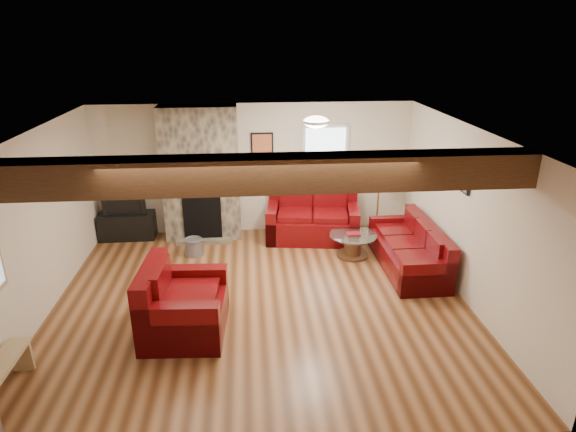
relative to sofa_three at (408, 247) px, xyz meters
name	(u,v)px	position (x,y,z in m)	size (l,w,h in m)	color
room	(259,223)	(-2.48, -0.87, 0.86)	(8.00, 8.00, 8.00)	#583117
oak_beam	(261,174)	(-2.48, -2.12, 1.92)	(6.00, 0.36, 0.38)	#381E10
chimney_breast	(201,176)	(-3.48, 1.63, 0.83)	(1.40, 0.67, 2.50)	#3D372F
back_window	(325,153)	(-1.13, 1.84, 1.16)	(0.90, 0.08, 1.10)	silver
ceiling_dome	(316,124)	(-1.58, 0.03, 2.05)	(0.40, 0.40, 0.18)	white
artwork_back	(262,146)	(-2.33, 1.84, 1.31)	(0.42, 0.06, 0.52)	black
artwork_right	(461,176)	(0.48, -0.57, 1.36)	(0.06, 0.55, 0.42)	black
sofa_three	(408,247)	(0.00, 0.00, 0.00)	(2.00, 0.83, 0.77)	#430504
loveseat	(313,216)	(-1.42, 1.36, 0.07)	(1.71, 0.98, 0.91)	#430504
armchair_red	(184,299)	(-3.49, -1.53, 0.09)	(1.18, 1.03, 0.95)	#430504
coffee_table	(353,245)	(-0.81, 0.53, -0.18)	(0.83, 0.83, 0.43)	#422615
tv_cabinet	(128,226)	(-4.93, 1.66, -0.13)	(1.02, 0.41, 0.51)	black
television	(125,202)	(-4.93, 1.66, 0.36)	(0.80, 0.10, 0.46)	black
floor_lamp	(380,176)	(-0.22, 1.18, 0.87)	(0.38, 0.38, 1.47)	#AE9248
pine_bench	(1,385)	(-5.31, -2.67, -0.18)	(0.26, 1.11, 0.41)	tan
coal_bucket	(194,247)	(-3.61, 0.82, -0.23)	(0.33, 0.33, 0.31)	slate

